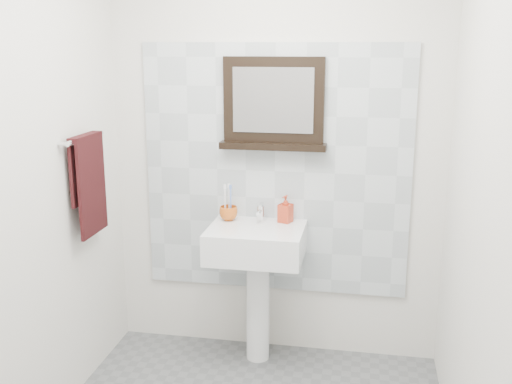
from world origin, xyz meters
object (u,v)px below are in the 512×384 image
(soap_dispenser, at_px, (286,209))
(framed_mirror, at_px, (274,106))
(pedestal_sink, at_px, (257,257))
(hand_towel, at_px, (88,177))
(toothbrush_cup, at_px, (229,213))

(soap_dispenser, bearing_deg, framed_mirror, 165.53)
(soap_dispenser, bearing_deg, pedestal_sink, -119.65)
(hand_towel, bearing_deg, pedestal_sink, 19.96)
(framed_mirror, distance_m, hand_towel, 1.12)
(toothbrush_cup, bearing_deg, hand_towel, -148.07)
(framed_mirror, xyz_separation_m, hand_towel, (-0.93, -0.50, -0.35))
(toothbrush_cup, height_order, framed_mirror, framed_mirror)
(pedestal_sink, relative_size, soap_dispenser, 5.92)
(soap_dispenser, bearing_deg, hand_towel, -136.52)
(pedestal_sink, xyz_separation_m, toothbrush_cup, (-0.19, 0.11, 0.23))
(framed_mirror, height_order, hand_towel, framed_mirror)
(pedestal_sink, bearing_deg, hand_towel, -160.04)
(pedestal_sink, height_order, hand_towel, hand_towel)
(hand_towel, bearing_deg, framed_mirror, 28.23)
(toothbrush_cup, bearing_deg, framed_mirror, 17.21)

